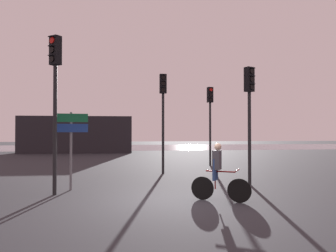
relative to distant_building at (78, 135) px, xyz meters
name	(u,v)px	position (x,y,z in m)	size (l,w,h in m)	color
ground_plane	(172,201)	(6.03, -23.26, -1.71)	(120.00, 120.00, 0.00)	#28282D
water_strip	(138,147)	(6.03, 10.00, -1.70)	(80.00, 16.00, 0.01)	slate
distant_building	(78,135)	(0.00, 0.00, 0.00)	(10.25, 4.00, 3.41)	black
traffic_light_near_left	(55,85)	(2.56, -21.90, 1.68)	(0.41, 0.42, 4.92)	black
traffic_light_near_right	(249,103)	(9.23, -20.82, 1.30)	(0.39, 0.41, 4.32)	black
traffic_light_far_right	(210,111)	(9.58, -13.65, 1.47)	(0.36, 0.38, 4.58)	black
traffic_light_center	(163,105)	(6.44, -17.10, 1.52)	(0.32, 0.34, 4.66)	black
direction_sign_post	(71,136)	(2.92, -21.11, 0.09)	(1.10, 0.17, 2.60)	slate
cyclist	(218,172)	(7.33, -23.38, -0.89)	(1.50, 0.89, 1.62)	black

